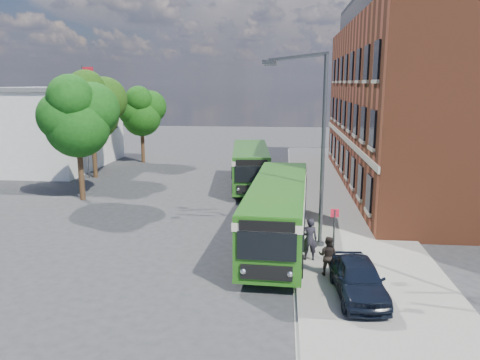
# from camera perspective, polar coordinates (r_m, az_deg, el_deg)

# --- Properties ---
(ground) EXTENTS (120.00, 120.00, 0.00)m
(ground) POSITION_cam_1_polar(r_m,az_deg,el_deg) (24.80, -2.81, -6.31)
(ground) COLOR #2C2C2F
(ground) RESTS_ON ground
(pavement) EXTENTS (6.00, 48.00, 0.15)m
(pavement) POSITION_cam_1_polar(r_m,az_deg,el_deg) (32.43, 11.60, -2.05)
(pavement) COLOR gray
(pavement) RESTS_ON ground
(kerb_line) EXTENTS (0.12, 48.00, 0.01)m
(kerb_line) POSITION_cam_1_polar(r_m,az_deg,el_deg) (32.26, 6.20, -2.08)
(kerb_line) COLOR beige
(kerb_line) RESTS_ON ground
(brick_office) EXTENTS (12.10, 26.00, 14.20)m
(brick_office) POSITION_cam_1_polar(r_m,az_deg,el_deg) (36.87, 22.43, 9.78)
(brick_office) COLOR brown
(brick_office) RESTS_ON ground
(white_building) EXTENTS (9.40, 13.40, 7.30)m
(white_building) POSITION_cam_1_polar(r_m,az_deg,el_deg) (46.73, -22.01, 5.98)
(white_building) COLOR silver
(white_building) RESTS_ON ground
(flagpole) EXTENTS (0.95, 0.10, 9.00)m
(flagpole) POSITION_cam_1_polar(r_m,az_deg,el_deg) (39.75, -18.28, 7.22)
(flagpole) COLOR #3C3E41
(flagpole) RESTS_ON ground
(street_lamp) EXTENTS (2.96, 2.38, 9.00)m
(street_lamp) POSITION_cam_1_polar(r_m,az_deg,el_deg) (21.57, 9.13, 3.90)
(street_lamp) COLOR #3C3E41
(street_lamp) RESTS_ON ground
(bus_stop_sign) EXTENTS (0.35, 0.08, 2.52)m
(bus_stop_sign) POSITION_cam_1_polar(r_m,az_deg,el_deg) (20.22, 11.38, -6.28)
(bus_stop_sign) COLOR #3C3E41
(bus_stop_sign) RESTS_ON ground
(bus_front) EXTENTS (3.19, 12.10, 3.02)m
(bus_front) POSITION_cam_1_polar(r_m,az_deg,el_deg) (22.59, 4.66, -3.30)
(bus_front) COLOR #236015
(bus_front) RESTS_ON ground
(bus_rear) EXTENTS (3.40, 9.95, 3.02)m
(bus_rear) POSITION_cam_1_polar(r_m,az_deg,el_deg) (34.67, 1.29, 2.04)
(bus_rear) COLOR #265F1C
(bus_rear) RESTS_ON ground
(parked_car) EXTENTS (1.90, 4.17, 1.39)m
(parked_car) POSITION_cam_1_polar(r_m,az_deg,el_deg) (17.57, 14.24, -11.54)
(parked_car) COLOR black
(parked_car) RESTS_ON pavement
(pedestrian_a) EXTENTS (0.72, 0.50, 1.88)m
(pedestrian_a) POSITION_cam_1_polar(r_m,az_deg,el_deg) (20.51, 8.46, -7.13)
(pedestrian_a) COLOR black
(pedestrian_a) RESTS_ON pavement
(pedestrian_b) EXTENTS (0.95, 0.85, 1.60)m
(pedestrian_b) POSITION_cam_1_polar(r_m,az_deg,el_deg) (19.14, 10.64, -9.06)
(pedestrian_b) COLOR black
(pedestrian_b) RESTS_ON pavement
(tree_left) EXTENTS (4.88, 4.64, 8.23)m
(tree_left) POSITION_cam_1_polar(r_m,az_deg,el_deg) (32.24, -19.19, 7.39)
(tree_left) COLOR #342013
(tree_left) RESTS_ON ground
(tree_mid) EXTENTS (5.15, 4.90, 8.70)m
(tree_mid) POSITION_cam_1_polar(r_m,az_deg,el_deg) (39.80, -17.62, 8.66)
(tree_mid) COLOR #342013
(tree_mid) RESTS_ON ground
(tree_right) EXTENTS (4.39, 4.17, 7.41)m
(tree_right) POSITION_cam_1_polar(r_m,az_deg,el_deg) (46.46, -11.89, 8.24)
(tree_right) COLOR #342013
(tree_right) RESTS_ON ground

